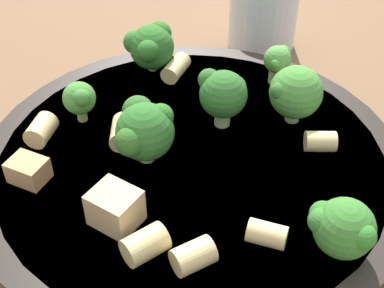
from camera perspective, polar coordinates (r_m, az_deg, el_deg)
name	(u,v)px	position (r m, az deg, el deg)	size (l,w,h in m)	color
ground_plane	(192,189)	(0.39, 0.00, -4.81)	(2.00, 2.00, 0.00)	brown
pasta_bowl	(192,169)	(0.38, 0.00, -2.73)	(0.30, 0.30, 0.03)	#28231E
broccoli_floret_0	(144,130)	(0.35, -5.15, 1.54)	(0.05, 0.04, 0.04)	#84AD60
broccoli_floret_1	(80,98)	(0.40, -11.89, 4.81)	(0.02, 0.02, 0.03)	#93B766
broccoli_floret_2	(296,92)	(0.39, 11.01, 5.47)	(0.04, 0.04, 0.04)	#9EC175
broccoli_floret_3	(223,93)	(0.38, 3.34, 5.41)	(0.03, 0.04, 0.04)	#9EC175
broccoli_floret_4	(278,61)	(0.44, 9.14, 8.76)	(0.03, 0.02, 0.03)	#93B766
broccoli_floret_5	(342,228)	(0.31, 15.74, -8.59)	(0.03, 0.04, 0.04)	#93B766
broccoli_floret_6	(151,46)	(0.45, -4.43, 10.43)	(0.04, 0.04, 0.04)	#84AD60
rigatoni_0	(41,130)	(0.39, -15.78, 1.44)	(0.02, 0.02, 0.02)	#E0C67F
rigatoni_1	(297,91)	(0.43, 11.09, 5.62)	(0.02, 0.02, 0.02)	#E0C67F
rigatoni_2	(193,256)	(0.30, 0.14, -11.86)	(0.02, 0.02, 0.02)	#E0C67F
rigatoni_3	(123,132)	(0.38, -7.38, 1.25)	(0.02, 0.02, 0.03)	#E0C67F
rigatoni_4	(267,234)	(0.31, 8.00, -9.49)	(0.01, 0.01, 0.02)	#E0C67F
rigatoni_5	(176,68)	(0.45, -1.73, 8.10)	(0.01, 0.01, 0.03)	#E0C67F
rigatoni_6	(320,141)	(0.38, 13.53, 0.27)	(0.01, 0.01, 0.02)	#E0C67F
rigatoni_7	(145,245)	(0.31, -5.02, -10.64)	(0.02, 0.02, 0.02)	#E0C67F
chicken_chunk_0	(28,170)	(0.36, -17.07, -2.70)	(0.02, 0.02, 0.02)	tan
chicken_chunk_1	(115,208)	(0.32, -8.19, -6.75)	(0.03, 0.02, 0.02)	tan
drinking_glass	(264,9)	(0.55, 7.66, 14.09)	(0.07, 0.07, 0.09)	silver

